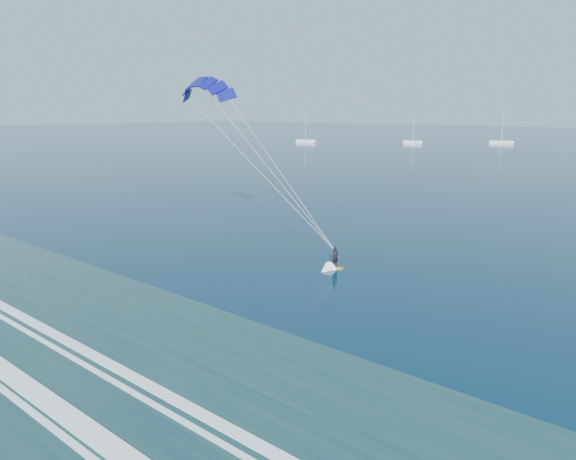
{
  "coord_description": "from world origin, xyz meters",
  "views": [
    {
      "loc": [
        22.7,
        -4.46,
        13.88
      ],
      "look_at": [
        -2.24,
        26.21,
        4.57
      ],
      "focal_mm": 32.0,
      "sensor_mm": 36.0,
      "label": 1
    }
  ],
  "objects_px": {
    "sailboat_2": "(501,142)",
    "sailboat_1": "(413,142)",
    "kitesurfer_rig": "(265,163)",
    "sailboat_0": "(306,141)"
  },
  "relations": [
    {
      "from": "kitesurfer_rig",
      "to": "sailboat_1",
      "type": "bearing_deg",
      "value": 111.42
    },
    {
      "from": "sailboat_0",
      "to": "sailboat_1",
      "type": "relative_size",
      "value": 1.16
    },
    {
      "from": "kitesurfer_rig",
      "to": "sailboat_0",
      "type": "bearing_deg",
      "value": 125.97
    },
    {
      "from": "sailboat_0",
      "to": "sailboat_2",
      "type": "bearing_deg",
      "value": 33.93
    },
    {
      "from": "kitesurfer_rig",
      "to": "sailboat_1",
      "type": "distance_m",
      "value": 177.62
    },
    {
      "from": "kitesurfer_rig",
      "to": "sailboat_2",
      "type": "bearing_deg",
      "value": 100.89
    },
    {
      "from": "sailboat_0",
      "to": "sailboat_2",
      "type": "relative_size",
      "value": 1.0
    },
    {
      "from": "sailboat_0",
      "to": "sailboat_1",
      "type": "height_order",
      "value": "sailboat_0"
    },
    {
      "from": "sailboat_2",
      "to": "sailboat_1",
      "type": "bearing_deg",
      "value": -141.46
    },
    {
      "from": "kitesurfer_rig",
      "to": "sailboat_2",
      "type": "height_order",
      "value": "kitesurfer_rig"
    }
  ]
}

